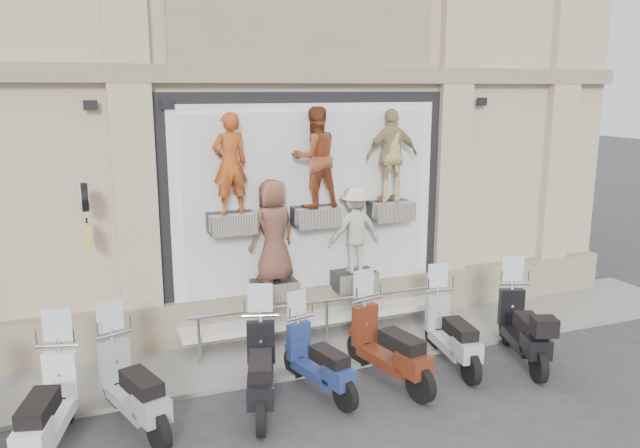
# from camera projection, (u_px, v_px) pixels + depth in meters

# --- Properties ---
(ground) EXTENTS (90.00, 90.00, 0.00)m
(ground) POSITION_uv_depth(u_px,v_px,m) (376.00, 397.00, 9.50)
(ground) COLOR #313133
(ground) RESTS_ON ground
(sidewalk) EXTENTS (16.00, 2.20, 0.08)m
(sidewalk) POSITION_uv_depth(u_px,v_px,m) (325.00, 344.00, 11.40)
(sidewalk) COLOR gray
(sidewalk) RESTS_ON ground
(building) EXTENTS (14.00, 8.60, 12.00)m
(building) POSITION_uv_depth(u_px,v_px,m) (247.00, 28.00, 14.59)
(building) COLOR tan
(building) RESTS_ON ground
(shop_vitrine) EXTENTS (5.60, 0.84, 4.30)m
(shop_vitrine) POSITION_uv_depth(u_px,v_px,m) (315.00, 209.00, 11.49)
(shop_vitrine) COLOR black
(shop_vitrine) RESTS_ON ground
(guard_rail) EXTENTS (5.06, 0.10, 0.93)m
(guard_rail) POSITION_uv_depth(u_px,v_px,m) (327.00, 324.00, 11.22)
(guard_rail) COLOR #9EA0A5
(guard_rail) RESTS_ON ground
(clock_sign_bracket) EXTENTS (0.10, 0.80, 1.02)m
(clock_sign_bracket) POSITION_uv_depth(u_px,v_px,m) (85.00, 206.00, 9.76)
(clock_sign_bracket) COLOR black
(clock_sign_bracket) RESTS_ON ground
(scooter_b) EXTENTS (1.13, 2.18, 1.70)m
(scooter_b) POSITION_uv_depth(u_px,v_px,m) (46.00, 392.00, 7.89)
(scooter_b) COLOR silver
(scooter_b) RESTS_ON ground
(scooter_c) EXTENTS (1.21, 2.13, 1.66)m
(scooter_c) POSITION_uv_depth(u_px,v_px,m) (132.00, 372.00, 8.49)
(scooter_c) COLOR gray
(scooter_c) RESTS_ON ground
(scooter_d) EXTENTS (1.18, 2.17, 1.69)m
(scooter_d) POSITION_uv_depth(u_px,v_px,m) (260.00, 354.00, 9.04)
(scooter_d) COLOR black
(scooter_d) RESTS_ON ground
(scooter_e) EXTENTS (0.97, 1.91, 1.49)m
(scooter_e) POSITION_uv_depth(u_px,v_px,m) (319.00, 348.00, 9.49)
(scooter_e) COLOR navy
(scooter_e) RESTS_ON ground
(scooter_f) EXTENTS (1.01, 2.18, 1.71)m
(scooter_f) POSITION_uv_depth(u_px,v_px,m) (389.00, 332.00, 9.81)
(scooter_f) COLOR #591F0F
(scooter_f) RESTS_ON ground
(scooter_g) EXTENTS (0.85, 2.04, 1.61)m
(scooter_g) POSITION_uv_depth(u_px,v_px,m) (453.00, 320.00, 10.45)
(scooter_g) COLOR #9C9EA3
(scooter_g) RESTS_ON ground
(scooter_h) EXTENTS (1.26, 2.17, 1.69)m
(scooter_h) POSITION_uv_depth(u_px,v_px,m) (524.00, 315.00, 10.58)
(scooter_h) COLOR black
(scooter_h) RESTS_ON ground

